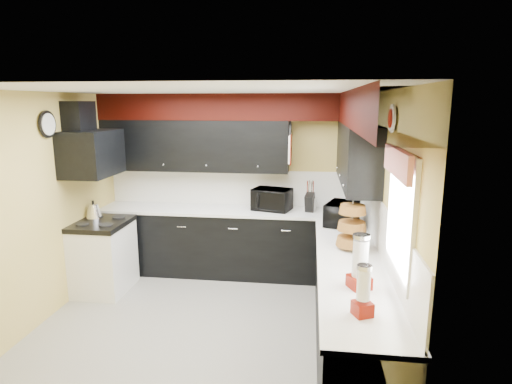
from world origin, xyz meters
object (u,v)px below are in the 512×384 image
(utensil_crock, at_px, (310,204))
(kettle, at_px, (94,211))
(microwave, at_px, (342,214))
(knife_block, at_px, (310,203))
(toaster_oven, at_px, (272,199))

(utensil_crock, relative_size, kettle, 0.93)
(microwave, bearing_deg, knife_block, 52.32)
(microwave, xyz_separation_m, utensil_crock, (-0.38, 0.63, -0.04))
(microwave, relative_size, knife_block, 1.96)
(utensil_crock, height_order, knife_block, knife_block)
(utensil_crock, bearing_deg, toaster_oven, -178.56)
(toaster_oven, height_order, kettle, toaster_oven)
(toaster_oven, height_order, microwave, toaster_oven)
(toaster_oven, xyz_separation_m, knife_block, (0.52, -0.05, -0.02))
(knife_block, bearing_deg, toaster_oven, -173.71)
(toaster_oven, relative_size, kettle, 2.54)
(utensil_crock, height_order, kettle, utensil_crock)
(kettle, bearing_deg, toaster_oven, 15.39)
(toaster_oven, xyz_separation_m, kettle, (-2.26, -0.62, -0.08))
(utensil_crock, bearing_deg, knife_block, -90.00)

